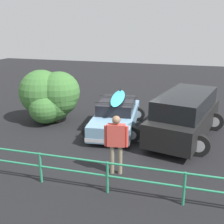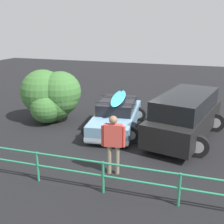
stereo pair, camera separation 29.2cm
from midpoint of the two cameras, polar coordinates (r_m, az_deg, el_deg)
ground_plane at (r=11.65m, az=3.32°, el=-4.50°), size 44.00×44.00×0.02m
sedan_car at (r=11.99m, az=1.66°, el=-0.71°), size 2.62×4.38×1.52m
suv_car at (r=11.34m, az=15.39°, el=-0.69°), size 3.13×5.06×1.79m
person_bystander at (r=8.24m, az=1.27°, el=-5.65°), size 0.70×0.30×1.83m
railing_fence at (r=7.85m, az=-7.68°, el=-10.94°), size 9.92×0.31×0.91m
bush_near_left at (r=13.10m, az=-11.48°, el=2.87°), size 2.76×2.28×2.47m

